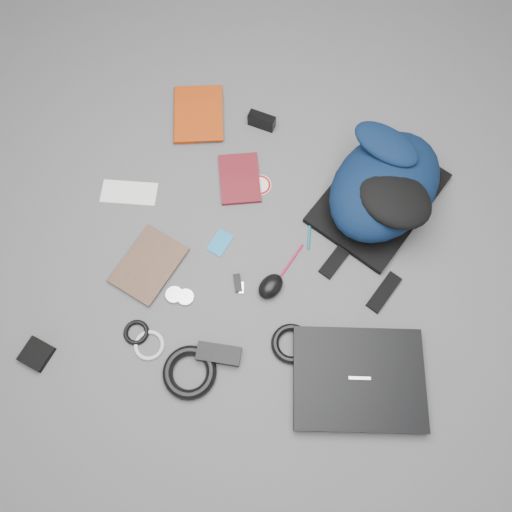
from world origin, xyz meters
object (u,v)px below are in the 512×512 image
(compact_camera, at_px, (262,121))
(pouch, at_px, (37,354))
(textbook_red, at_px, (174,115))
(laptop, at_px, (358,379))
(comic_book, at_px, (128,252))
(dvd_case, at_px, (240,179))
(power_brick, at_px, (219,354))
(backpack, at_px, (385,186))
(mouse, at_px, (271,286))

(compact_camera, relative_size, pouch, 1.17)
(textbook_red, bearing_deg, laptop, -59.74)
(comic_book, bearing_deg, dvd_case, 68.41)
(comic_book, height_order, power_brick, power_brick)
(comic_book, distance_m, compact_camera, 0.69)
(dvd_case, xyz_separation_m, compact_camera, (0.01, 0.25, 0.02))
(backpack, xyz_separation_m, dvd_case, (-0.50, -0.06, -0.10))
(mouse, height_order, power_brick, mouse)
(compact_camera, distance_m, power_brick, 0.88)
(laptop, height_order, comic_book, laptop)
(laptop, bearing_deg, textbook_red, 124.25)
(laptop, distance_m, comic_book, 0.87)
(laptop, bearing_deg, backpack, 80.91)
(pouch, bearing_deg, backpack, 42.42)
(pouch, bearing_deg, dvd_case, 61.23)
(backpack, distance_m, pouch, 1.26)
(textbook_red, xyz_separation_m, dvd_case, (0.32, -0.19, -0.01))
(comic_book, xyz_separation_m, mouse, (0.50, 0.02, 0.02))
(mouse, distance_m, pouch, 0.78)
(textbook_red, distance_m, pouch, 0.98)
(comic_book, relative_size, dvd_case, 1.20)
(pouch, bearing_deg, textbook_red, 83.40)
(mouse, height_order, pouch, mouse)
(dvd_case, xyz_separation_m, pouch, (-0.43, -0.79, 0.00))
(textbook_red, relative_size, compact_camera, 2.48)
(comic_book, height_order, pouch, pouch)
(backpack, height_order, mouse, backpack)
(comic_book, bearing_deg, compact_camera, 79.83)
(laptop, relative_size, dvd_case, 2.02)
(power_brick, bearing_deg, backpack, 53.63)
(comic_book, xyz_separation_m, compact_camera, (0.29, 0.63, 0.02))
(dvd_case, relative_size, compact_camera, 1.98)
(laptop, distance_m, dvd_case, 0.80)
(laptop, relative_size, compact_camera, 3.99)
(compact_camera, xyz_separation_m, pouch, (-0.44, -1.03, -0.02))
(compact_camera, relative_size, mouse, 1.05)
(textbook_red, bearing_deg, mouse, -64.60)
(laptop, relative_size, power_brick, 2.91)
(compact_camera, bearing_deg, backpack, -14.99)
(compact_camera, height_order, mouse, compact_camera)
(compact_camera, bearing_deg, comic_book, -109.22)
(backpack, height_order, dvd_case, backpack)
(comic_book, bearing_deg, textbook_red, 108.65)
(laptop, xyz_separation_m, pouch, (-0.99, -0.21, -0.01))
(laptop, xyz_separation_m, comic_book, (-0.84, 0.19, -0.01))
(textbook_red, relative_size, power_brick, 1.81)
(textbook_red, xyz_separation_m, compact_camera, (0.33, 0.06, 0.01))
(power_brick, relative_size, pouch, 1.60)
(power_brick, bearing_deg, pouch, -171.36)
(comic_book, bearing_deg, power_brick, -16.00)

